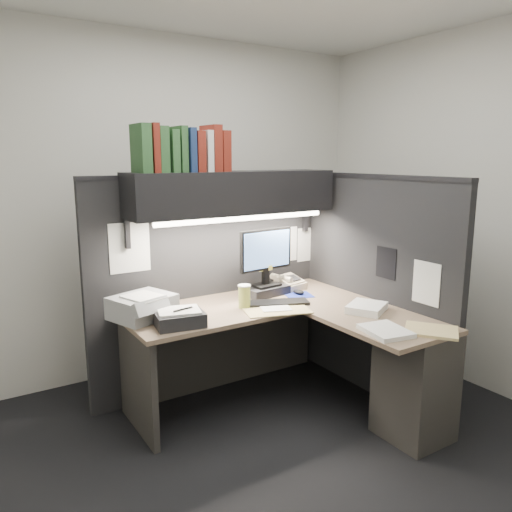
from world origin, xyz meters
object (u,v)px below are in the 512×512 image
overhead_shelf (233,193)px  monitor (266,269)px  coffee_cup (244,297)px  notebook_stack (179,318)px  desk (331,359)px  telephone (289,283)px  printer (142,307)px  keyboard (278,303)px

overhead_shelf → monitor: size_ratio=3.11×
monitor → coffee_cup: (-0.31, -0.20, -0.12)m
overhead_shelf → notebook_stack: size_ratio=5.31×
desk → telephone: size_ratio=7.87×
telephone → coffee_cup: 0.61m
notebook_stack → printer: bearing=117.3°
keyboard → coffee_cup: size_ratio=2.81×
coffee_cup → keyboard: bearing=-12.3°
monitor → notebook_stack: bearing=-166.3°
overhead_shelf → telephone: overhead_shelf is taller
coffee_cup → printer: coffee_cup is taller
desk → telephone: (0.18, 0.73, 0.33)m
monitor → overhead_shelf: bearing=157.3°
monitor → printer: monitor is taller
desk → overhead_shelf: 1.33m
coffee_cup → notebook_stack: (-0.53, -0.10, -0.03)m
monitor → printer: 0.98m
monitor → telephone: 0.30m
overhead_shelf → coffee_cup: (-0.08, -0.27, -0.69)m
telephone → notebook_stack: bearing=-174.1°
desk → monitor: size_ratio=3.41×
keyboard → telephone: size_ratio=1.98×
desk → monitor: 0.84m
keyboard → telephone: (0.31, 0.30, 0.03)m
printer → notebook_stack: (0.14, -0.27, -0.03)m
keyboard → printer: size_ratio=1.18×
telephone → notebook_stack: 1.14m
keyboard → telephone: bearing=66.3°
desk → coffee_cup: 0.71m
monitor → printer: bearing=175.9°
coffee_cup → notebook_stack: size_ratio=0.52×
printer → notebook_stack: size_ratio=1.24×
overhead_shelf → coffee_cup: overhead_shelf is taller
monitor → coffee_cup: size_ratio=3.28×
desk → monitor: bearing=95.7°
desk → notebook_stack: (-0.90, 0.38, 0.33)m
coffee_cup → notebook_stack: 0.54m
desk → notebook_stack: 1.04m
telephone → coffee_cup: (-0.56, -0.25, 0.03)m
printer → keyboard: bearing=-32.7°
telephone → printer: printer is taller
monitor → telephone: size_ratio=2.31×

